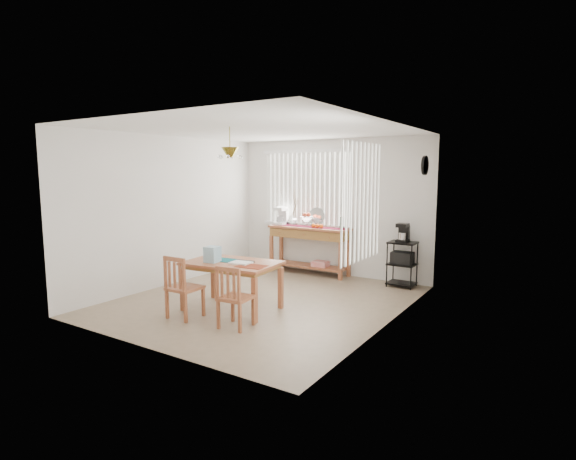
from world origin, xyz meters
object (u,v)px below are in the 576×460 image
Objects in this scene: dining_table at (232,267)px; chair_left at (183,288)px; chair_right at (234,297)px; cart_items at (403,233)px; sideboard at (310,239)px; wire_cart at (402,260)px.

dining_table is 1.60× the size of chair_left.
cart_items is at bearing 70.80° from chair_right.
sideboard reaches higher than chair_left.
wire_cart is at bearing -0.03° from sideboard.
sideboard is 3.28m from chair_left.
wire_cart is 3.81m from chair_left.
sideboard is 1.89× the size of chair_left.
sideboard is 2.00× the size of chair_right.
cart_items is 3.44m from chair_right.
chair_right is (-1.12, -3.20, -0.07)m from wire_cart.
sideboard is at bearing -179.77° from cart_items.
chair_left reaches higher than chair_right.
chair_right is at bearing -77.12° from sideboard.
chair_left is (-0.11, -3.26, -0.27)m from sideboard.
cart_items reaches higher than chair_right.
dining_table is (-1.64, -2.61, -0.31)m from cart_items.
sideboard is at bearing 94.48° from dining_table.
cart_items is at bearing 57.80° from dining_table.
sideboard is 2.09× the size of wire_cart.
chair_right is (0.53, -0.60, -0.22)m from dining_table.
wire_cart is (1.85, -0.00, -0.22)m from sideboard.
cart_items is (0.00, 0.01, 0.46)m from wire_cart.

